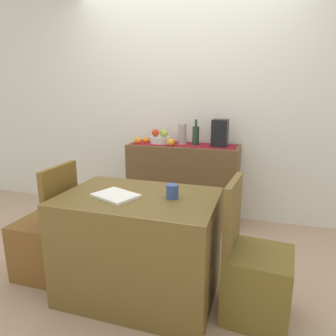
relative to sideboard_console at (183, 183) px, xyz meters
name	(u,v)px	position (x,y,z in m)	size (l,w,h in m)	color
ground_plane	(152,261)	(-0.03, -0.92, -0.44)	(6.40, 6.40, 0.02)	tan
room_wall_rear	(187,98)	(-0.03, 0.26, 0.92)	(6.40, 0.06, 2.70)	silver
sideboard_console	(183,183)	(0.00, 0.00, 0.00)	(1.20, 0.42, 0.87)	brown
table_runner	(184,144)	(0.00, 0.00, 0.44)	(1.12, 0.32, 0.01)	maroon
fruit_bowl	(160,140)	(-0.27, 0.00, 0.48)	(0.23, 0.23, 0.07)	silver
apple_upper	(165,134)	(-0.21, -0.03, 0.55)	(0.07, 0.07, 0.07)	#96B243
apple_rear	(155,133)	(-0.31, -0.02, 0.55)	(0.08, 0.08, 0.08)	red
apple_center	(163,132)	(-0.25, 0.06, 0.55)	(0.07, 0.07, 0.07)	#95A82C
wine_bottle	(196,135)	(0.13, 0.00, 0.54)	(0.07, 0.07, 0.27)	#223E25
coffee_maker	(220,133)	(0.39, 0.00, 0.57)	(0.16, 0.18, 0.28)	black
ceramic_vase	(182,134)	(-0.02, 0.00, 0.54)	(0.09, 0.09, 0.22)	#9B928F
orange_loose_mid	(138,140)	(-0.49, -0.09, 0.47)	(0.08, 0.08, 0.08)	orange
orange_loose_near_bowl	(171,142)	(-0.11, -0.12, 0.47)	(0.08, 0.08, 0.08)	orange
orange_loose_far	(146,140)	(-0.43, -0.02, 0.47)	(0.07, 0.07, 0.07)	orange
orange_loose_end	(172,141)	(-0.12, -0.03, 0.47)	(0.07, 0.07, 0.07)	orange
dining_table	(139,246)	(0.03, -1.35, -0.06)	(1.05, 0.70, 0.74)	brown
open_book	(116,196)	(-0.10, -1.42, 0.32)	(0.28, 0.21, 0.02)	white
coffee_cup	(172,191)	(0.27, -1.33, 0.35)	(0.08, 0.08, 0.09)	#364F91
chair_near_window	(47,243)	(-0.75, -1.35, -0.17)	(0.41, 0.41, 0.90)	brown
chair_by_corner	(255,278)	(0.82, -1.35, -0.17)	(0.44, 0.44, 0.90)	brown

